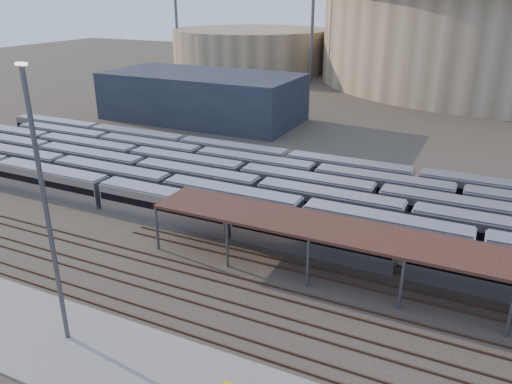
{
  "coord_description": "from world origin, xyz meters",
  "views": [
    {
      "loc": [
        22.42,
        -37.44,
        25.92
      ],
      "look_at": [
        -1.37,
        12.0,
        3.98
      ],
      "focal_mm": 35.0,
      "sensor_mm": 36.0,
      "label": 1
    }
  ],
  "objects": [
    {
      "name": "apron",
      "position": [
        -5.0,
        -15.0,
        0.1
      ],
      "size": [
        50.0,
        9.0,
        0.2
      ],
      "primitive_type": "cube",
      "color": "gray",
      "rests_on": "ground"
    },
    {
      "name": "secondary_arena",
      "position": [
        -60.0,
        130.0,
        7.0
      ],
      "size": [
        56.0,
        56.0,
        14.0
      ],
      "primitive_type": "cylinder",
      "color": "#9D896A",
      "rests_on": "ground"
    },
    {
      "name": "inspection_shed",
      "position": [
        22.0,
        4.0,
        4.98
      ],
      "size": [
        60.3,
        6.0,
        5.3
      ],
      "color": "#4F4F54",
      "rests_on": "ground"
    },
    {
      "name": "empty_tracks",
      "position": [
        0.0,
        -5.0,
        0.09
      ],
      "size": [
        170.0,
        9.62,
        0.18
      ],
      "color": "#4C3323",
      "rests_on": "ground"
    },
    {
      "name": "service_building",
      "position": [
        -35.0,
        55.0,
        5.0
      ],
      "size": [
        42.0,
        20.0,
        10.0
      ],
      "primitive_type": "cube",
      "color": "#1E232D",
      "rests_on": "ground"
    },
    {
      "name": "floodlight_0",
      "position": [
        -30.0,
        110.0,
        20.65
      ],
      "size": [
        4.0,
        1.0,
        38.4
      ],
      "color": "#4F4F54",
      "rests_on": "ground"
    },
    {
      "name": "floodlight_3",
      "position": [
        -10.0,
        160.0,
        20.65
      ],
      "size": [
        4.0,
        1.0,
        38.4
      ],
      "color": "#4F4F54",
      "rests_on": "ground"
    },
    {
      "name": "subway_trains",
      "position": [
        -1.86,
        18.5,
        1.8
      ],
      "size": [
        124.14,
        23.9,
        3.6
      ],
      "color": "#B0B1B5",
      "rests_on": "ground"
    },
    {
      "name": "ground",
      "position": [
        0.0,
        0.0,
        0.0
      ],
      "size": [
        420.0,
        420.0,
        0.0
      ],
      "primitive_type": "plane",
      "color": "#383026",
      "rests_on": "ground"
    },
    {
      "name": "floodlight_1",
      "position": [
        -85.0,
        120.0,
        20.65
      ],
      "size": [
        4.0,
        1.0,
        38.4
      ],
      "color": "#4F4F54",
      "rests_on": "ground"
    },
    {
      "name": "yard_light_pole",
      "position": [
        -5.49,
        -14.38,
        11.07
      ],
      "size": [
        0.82,
        0.36,
        21.57
      ],
      "color": "#4F4F54",
      "rests_on": "apron"
    }
  ]
}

